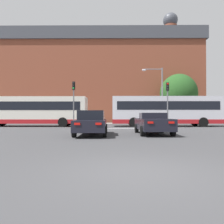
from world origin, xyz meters
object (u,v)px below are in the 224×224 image
(bus_crossing_lead, at_px, (166,110))
(pedestrian_waiting, at_px, (160,116))
(street_lamp_junction, at_px, (158,90))
(car_saloon_left, at_px, (92,123))
(pedestrian_walking_east, at_px, (70,117))
(bus_crossing_trailing, at_px, (31,111))
(car_roadster_right, at_px, (153,123))
(traffic_light_far_right, at_px, (151,106))
(traffic_light_near_left, at_px, (74,97))
(traffic_light_near_right, at_px, (168,98))

(bus_crossing_lead, height_order, pedestrian_waiting, bus_crossing_lead)
(pedestrian_waiting, bearing_deg, street_lamp_junction, -92.48)
(car_saloon_left, relative_size, pedestrian_walking_east, 3.02)
(bus_crossing_trailing, height_order, street_lamp_junction, street_lamp_junction)
(bus_crossing_lead, bearing_deg, car_saloon_left, 144.98)
(car_roadster_right, height_order, pedestrian_waiting, pedestrian_waiting)
(traffic_light_far_right, xyz_separation_m, pedestrian_waiting, (1.45, 0.47, -1.50))
(bus_crossing_trailing, height_order, pedestrian_waiting, bus_crossing_trailing)
(car_roadster_right, xyz_separation_m, pedestrian_walking_east, (-9.06, 17.37, 0.19))
(car_roadster_right, bearing_deg, bus_crossing_trailing, 139.39)
(traffic_light_far_right, bearing_deg, bus_crossing_lead, -87.56)
(bus_crossing_lead, bearing_deg, street_lamp_junction, 18.08)
(car_saloon_left, height_order, traffic_light_near_left, traffic_light_near_left)
(bus_crossing_lead, distance_m, street_lamp_junction, 2.93)
(car_roadster_right, relative_size, pedestrian_walking_east, 2.78)
(bus_crossing_lead, distance_m, traffic_light_far_right, 7.65)
(bus_crossing_lead, bearing_deg, bus_crossing_trailing, 90.67)
(traffic_light_far_right, bearing_deg, traffic_light_near_left, -132.25)
(street_lamp_junction, distance_m, pedestrian_waiting, 7.44)
(car_roadster_right, height_order, bus_crossing_lead, bus_crossing_lead)
(bus_crossing_lead, bearing_deg, traffic_light_far_right, 2.44)
(traffic_light_near_right, relative_size, pedestrian_waiting, 2.39)
(bus_crossing_trailing, distance_m, pedestrian_walking_east, 8.37)
(traffic_light_near_right, height_order, pedestrian_walking_east, traffic_light_near_right)
(traffic_light_near_right, bearing_deg, traffic_light_far_right, 89.13)
(bus_crossing_trailing, height_order, traffic_light_near_right, traffic_light_near_right)
(car_saloon_left, height_order, traffic_light_far_right, traffic_light_far_right)
(car_saloon_left, relative_size, traffic_light_far_right, 1.24)
(car_roadster_right, xyz_separation_m, bus_crossing_trailing, (-11.72, 9.48, 1.01))
(traffic_light_near_right, xyz_separation_m, traffic_light_far_right, (0.16, 10.43, -0.36))
(traffic_light_near_right, distance_m, traffic_light_far_right, 10.43)
(traffic_light_far_right, bearing_deg, pedestrian_walking_east, 179.39)
(traffic_light_near_right, relative_size, street_lamp_junction, 0.65)
(traffic_light_near_left, distance_m, pedestrian_waiting, 15.40)
(bus_crossing_trailing, relative_size, traffic_light_far_right, 3.17)
(car_roadster_right, distance_m, traffic_light_near_left, 9.82)
(car_roadster_right, bearing_deg, traffic_light_near_right, 67.10)
(traffic_light_near_right, xyz_separation_m, pedestrian_walking_east, (-11.72, 10.55, -2.05))
(car_saloon_left, height_order, street_lamp_junction, street_lamp_junction)
(car_saloon_left, xyz_separation_m, pedestrian_walking_east, (-5.04, 17.93, 0.13))
(car_saloon_left, height_order, bus_crossing_lead, bus_crossing_lead)
(pedestrian_waiting, bearing_deg, traffic_light_far_right, -150.62)
(car_saloon_left, relative_size, traffic_light_near_left, 1.05)
(bus_crossing_lead, bearing_deg, pedestrian_waiting, -7.94)
(car_saloon_left, height_order, car_roadster_right, car_saloon_left)
(pedestrian_walking_east, bearing_deg, pedestrian_waiting, -90.32)
(bus_crossing_lead, height_order, traffic_light_near_left, traffic_light_near_left)
(car_saloon_left, relative_size, car_roadster_right, 1.09)
(car_roadster_right, bearing_deg, pedestrian_waiting, 74.85)
(bus_crossing_trailing, bearing_deg, traffic_light_far_right, -61.88)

